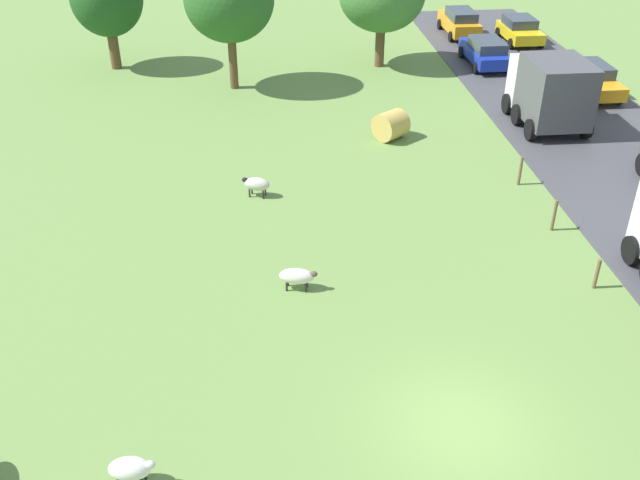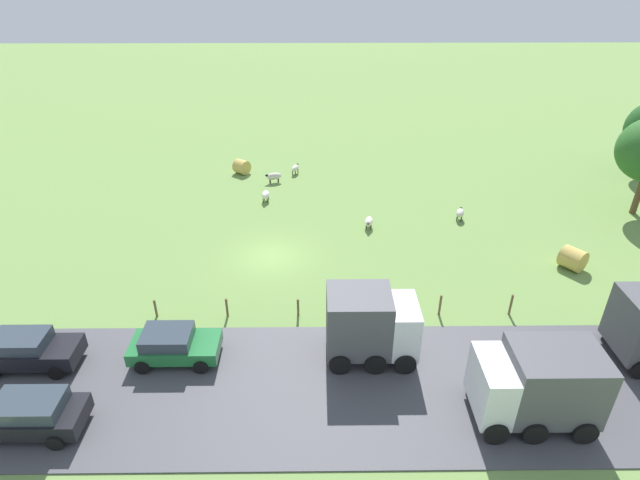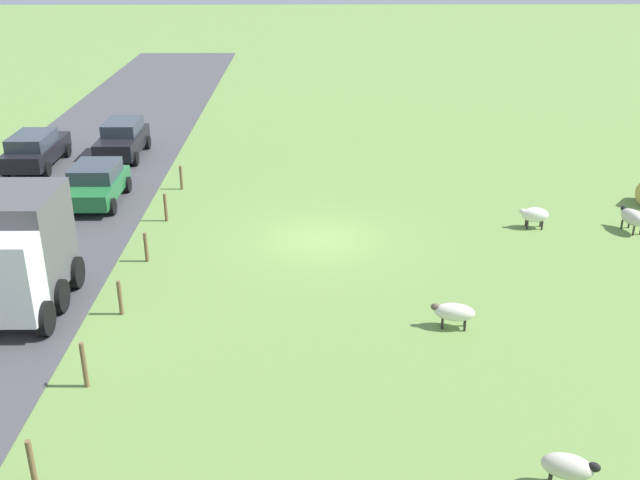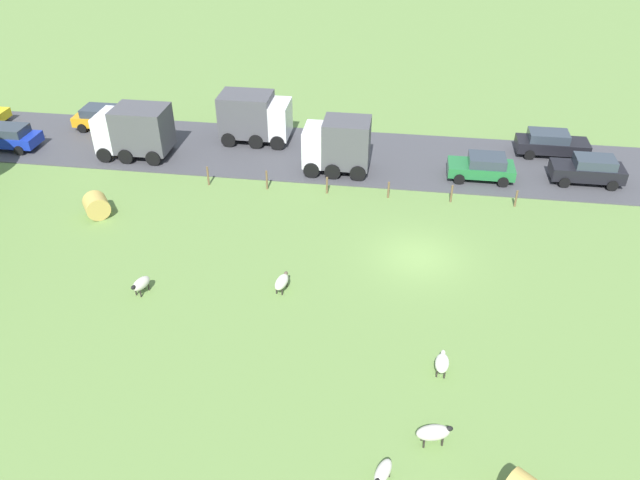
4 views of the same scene
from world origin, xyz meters
TOP-DOWN VIEW (x-y plane):
  - ground_plane at (0.00, 0.00)m, footprint 160.00×160.00m
  - road_strip at (10.77, 0.00)m, footprint 8.00×80.00m
  - sheep_0 at (-3.57, 6.23)m, footprint 1.26×0.71m
  - sheep_1 at (-7.80, -0.98)m, footprint 1.10×0.62m
  - sheep_2 at (-4.69, 12.59)m, footprint 1.17×0.82m
  - sheep_3 at (-13.05, 1.04)m, footprint 1.18×0.78m
  - sheep_4 at (-11.24, -0.61)m, footprint 0.84×1.34m
  - hay_bale_1 at (1.49, 17.59)m, footprint 1.76×1.78m
  - fence_post_0 at (5.78, -5.41)m, footprint 0.12×0.12m
  - fence_post_1 at (5.78, -1.82)m, footprint 0.12×0.12m
  - fence_post_2 at (5.78, 1.78)m, footprint 0.12×0.12m
  - fence_post_3 at (5.78, 5.37)m, footprint 0.12×0.12m
  - fence_post_4 at (5.78, 8.96)m, footprint 0.12×0.12m
  - fence_post_5 at (5.78, 12.56)m, footprint 0.12×0.12m
  - truck_0 at (12.32, 11.17)m, footprint 2.83×4.62m
  - truck_1 at (8.70, 5.08)m, footprint 2.66×4.01m
  - truck_2 at (9.01, 18.24)m, footprint 2.89×4.53m
  - car_0 at (8.87, -3.74)m, footprint 2.11×3.95m
  - car_1 at (8.79, 27.35)m, footprint 2.05×4.58m
  - car_2 at (9.25, -9.99)m, footprint 1.96×4.19m
  - car_5 at (12.81, -8.39)m, footprint 2.02×4.53m
  - car_6 at (12.82, 22.20)m, footprint 2.21×4.35m

SIDE VIEW (x-z plane):
  - ground_plane at x=0.00m, z-range 0.00..0.00m
  - road_strip at x=10.77m, z-range 0.00..0.06m
  - sheep_0 at x=-3.57m, z-range 0.11..0.84m
  - fence_post_2 at x=5.78m, z-range 0.00..1.01m
  - fence_post_0 at x=5.78m, z-range 0.00..1.01m
  - sheep_1 at x=-7.80m, z-range 0.12..0.90m
  - sheep_3 at x=-13.05m, z-range 0.15..0.90m
  - fence_post_3 at x=5.78m, z-range 0.00..1.05m
  - sheep_2 at x=-4.69m, z-range 0.13..0.92m
  - fence_post_1 at x=5.78m, z-range 0.00..1.08m
  - sheep_4 at x=-11.24m, z-range 0.13..0.95m
  - fence_post_4 at x=5.78m, z-range 0.00..1.21m
  - fence_post_5 at x=5.78m, z-range 0.00..1.21m
  - hay_bale_1 at x=1.49m, z-range 0.00..1.29m
  - car_0 at x=8.87m, z-range 0.09..1.59m
  - car_6 at x=12.82m, z-range 0.10..1.64m
  - car_1 at x=8.79m, z-range 0.09..1.64m
  - car_5 at x=12.81m, z-range 0.09..1.68m
  - car_2 at x=9.25m, z-range 0.09..1.74m
  - truck_0 at x=12.32m, z-range 0.18..3.43m
  - truck_2 at x=9.01m, z-range 0.18..3.44m
  - truck_1 at x=8.70m, z-range 0.15..3.48m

